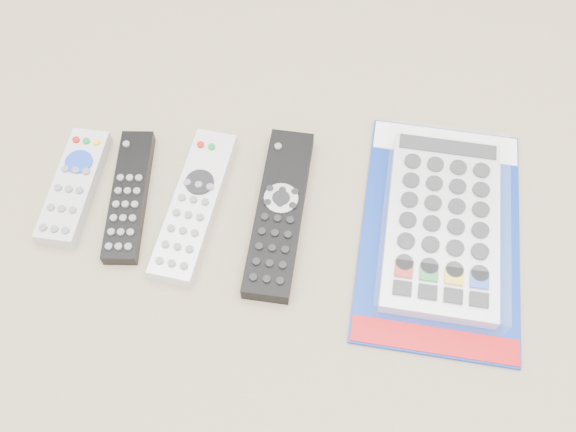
{
  "coord_description": "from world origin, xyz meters",
  "views": [
    {
      "loc": [
        0.04,
        -0.39,
        0.67
      ],
      "look_at": [
        0.04,
        -0.01,
        0.01
      ],
      "focal_mm": 40.0,
      "sensor_mm": 36.0,
      "label": 1
    }
  ],
  "objects_px": {
    "remote_small_grey": "(74,186)",
    "jumbo_remote_packaged": "(443,223)",
    "remote_silver_dvd": "(194,205)",
    "remote_large_black": "(279,212)",
    "remote_slim_black": "(129,196)"
  },
  "relations": [
    {
      "from": "remote_slim_black",
      "to": "remote_large_black",
      "type": "relative_size",
      "value": 0.78
    },
    {
      "from": "jumbo_remote_packaged",
      "to": "remote_large_black",
      "type": "bearing_deg",
      "value": -175.96
    },
    {
      "from": "remote_large_black",
      "to": "jumbo_remote_packaged",
      "type": "relative_size",
      "value": 0.7
    },
    {
      "from": "remote_large_black",
      "to": "remote_silver_dvd",
      "type": "bearing_deg",
      "value": -177.77
    },
    {
      "from": "remote_small_grey",
      "to": "remote_large_black",
      "type": "relative_size",
      "value": 0.71
    },
    {
      "from": "remote_small_grey",
      "to": "jumbo_remote_packaged",
      "type": "bearing_deg",
      "value": 1.04
    },
    {
      "from": "jumbo_remote_packaged",
      "to": "remote_slim_black",
      "type": "bearing_deg",
      "value": -177.08
    },
    {
      "from": "remote_small_grey",
      "to": "jumbo_remote_packaged",
      "type": "height_order",
      "value": "jumbo_remote_packaged"
    },
    {
      "from": "remote_silver_dvd",
      "to": "remote_small_grey",
      "type": "bearing_deg",
      "value": -177.31
    },
    {
      "from": "remote_silver_dvd",
      "to": "jumbo_remote_packaged",
      "type": "bearing_deg",
      "value": 6.94
    },
    {
      "from": "remote_small_grey",
      "to": "jumbo_remote_packaged",
      "type": "distance_m",
      "value": 0.44
    },
    {
      "from": "remote_silver_dvd",
      "to": "remote_slim_black",
      "type": "bearing_deg",
      "value": -176.83
    },
    {
      "from": "remote_slim_black",
      "to": "remote_silver_dvd",
      "type": "distance_m",
      "value": 0.08
    },
    {
      "from": "remote_large_black",
      "to": "remote_small_grey",
      "type": "bearing_deg",
      "value": -179.97
    },
    {
      "from": "remote_small_grey",
      "to": "jumbo_remote_packaged",
      "type": "xyz_separation_m",
      "value": [
        0.44,
        -0.05,
        0.01
      ]
    }
  ]
}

